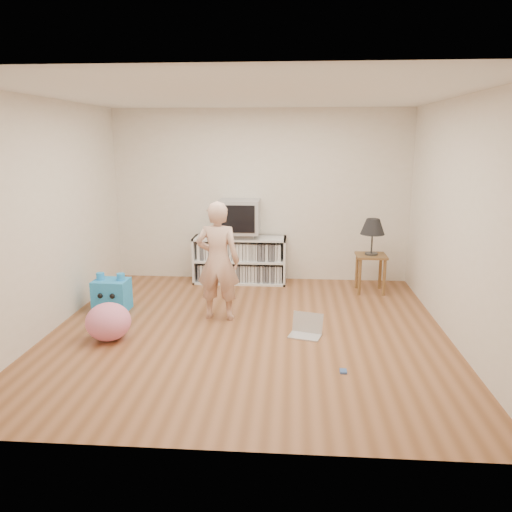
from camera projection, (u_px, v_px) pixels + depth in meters
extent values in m
plane|color=brown|center=(248.00, 331.00, 5.72)|extent=(4.50, 4.50, 0.00)
cube|color=silver|center=(261.00, 196.00, 7.61)|extent=(4.50, 0.02, 2.60)
cube|color=silver|center=(216.00, 274.00, 3.24)|extent=(4.50, 0.02, 2.60)
cube|color=silver|center=(48.00, 217.00, 5.59)|extent=(0.02, 4.50, 2.60)
cube|color=silver|center=(459.00, 222.00, 5.26)|extent=(0.02, 4.50, 2.60)
cube|color=white|center=(247.00, 94.00, 5.12)|extent=(4.50, 4.50, 0.01)
cube|color=white|center=(241.00, 257.00, 7.83)|extent=(1.40, 0.03, 0.70)
cube|color=white|center=(196.00, 259.00, 7.67)|extent=(0.03, 0.45, 0.70)
cube|color=white|center=(285.00, 261.00, 7.57)|extent=(0.03, 0.45, 0.70)
cube|color=white|center=(240.00, 281.00, 7.70)|extent=(1.40, 0.45, 0.03)
cube|color=white|center=(240.00, 260.00, 7.62)|extent=(1.34, 0.45, 0.03)
cube|color=white|center=(240.00, 238.00, 7.55)|extent=(1.40, 0.45, 0.03)
cube|color=silver|center=(240.00, 260.00, 7.62)|extent=(1.26, 0.36, 0.64)
cube|color=gray|center=(240.00, 235.00, 7.54)|extent=(0.45, 0.35, 0.07)
cube|color=#9D9DA2|center=(239.00, 216.00, 7.47)|extent=(0.60, 0.52, 0.50)
cube|color=black|center=(238.00, 219.00, 7.21)|extent=(0.50, 0.01, 0.40)
cylinder|color=brown|center=(360.00, 277.00, 6.99)|extent=(0.04, 0.04, 0.52)
cylinder|color=brown|center=(384.00, 278.00, 6.97)|extent=(0.04, 0.04, 0.52)
cylinder|color=brown|center=(357.00, 271.00, 7.32)|extent=(0.04, 0.04, 0.52)
cylinder|color=brown|center=(380.00, 271.00, 7.30)|extent=(0.04, 0.04, 0.52)
cube|color=brown|center=(371.00, 256.00, 7.08)|extent=(0.42, 0.42, 0.03)
cylinder|color=#333333|center=(371.00, 254.00, 7.08)|extent=(0.18, 0.18, 0.02)
cylinder|color=#333333|center=(372.00, 242.00, 7.04)|extent=(0.02, 0.02, 0.32)
imported|color=#DDAE97|center=(218.00, 261.00, 5.98)|extent=(0.55, 0.38, 1.45)
cube|color=silver|center=(305.00, 336.00, 5.57)|extent=(0.40, 0.32, 0.02)
cube|color=silver|center=(308.00, 322.00, 5.66)|extent=(0.35, 0.16, 0.23)
cube|color=black|center=(308.00, 322.00, 5.66)|extent=(0.31, 0.13, 0.18)
cube|color=#3E60A7|center=(343.00, 371.00, 4.73)|extent=(0.07, 0.09, 0.02)
cube|color=#2295ED|center=(112.00, 295.00, 6.39)|extent=(0.44, 0.35, 0.41)
cylinder|color=#2295ED|center=(100.00, 276.00, 6.34)|extent=(0.10, 0.10, 0.09)
cylinder|color=#2295ED|center=(121.00, 277.00, 6.32)|extent=(0.10, 0.10, 0.09)
sphere|color=black|center=(100.00, 296.00, 6.22)|extent=(0.07, 0.07, 0.07)
sphere|color=black|center=(112.00, 296.00, 6.20)|extent=(0.07, 0.07, 0.07)
ellipsoid|color=pink|center=(108.00, 322.00, 5.45)|extent=(0.60, 0.60, 0.42)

